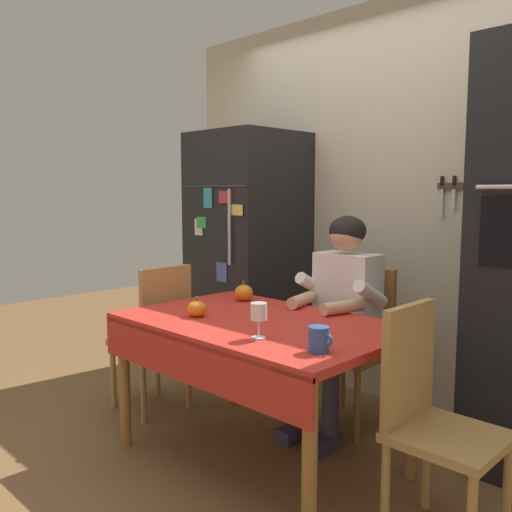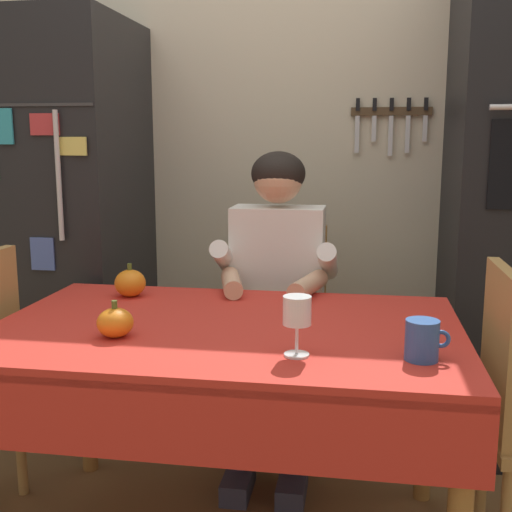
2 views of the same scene
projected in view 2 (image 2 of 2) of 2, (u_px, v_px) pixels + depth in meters
The scene contains 9 objects.
back_wall_assembly at pixel (290, 137), 3.02m from camera, with size 3.70×0.13×2.60m.
refrigerator at pixel (60, 227), 2.87m from camera, with size 0.68×0.71×1.80m.
dining_table at pixel (225, 353), 1.91m from camera, with size 1.40×0.90×0.74m.
chair_behind_person at pixel (281, 326), 2.69m from camera, with size 0.40×0.40×0.93m.
seated_person at pixel (276, 284), 2.47m from camera, with size 0.47×0.55×1.25m.
coffee_mug at pixel (423, 340), 1.60m from camera, with size 0.11×0.09×0.10m.
wine_glass at pixel (297, 314), 1.62m from camera, with size 0.07×0.07×0.16m.
pumpkin_large at pixel (115, 322), 1.79m from camera, with size 0.10×0.10×0.11m.
pumpkin_medium at pixel (130, 283), 2.25m from camera, with size 0.11×0.11×0.12m.
Camera 2 is at (0.39, -1.71, 1.29)m, focal length 44.68 mm.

